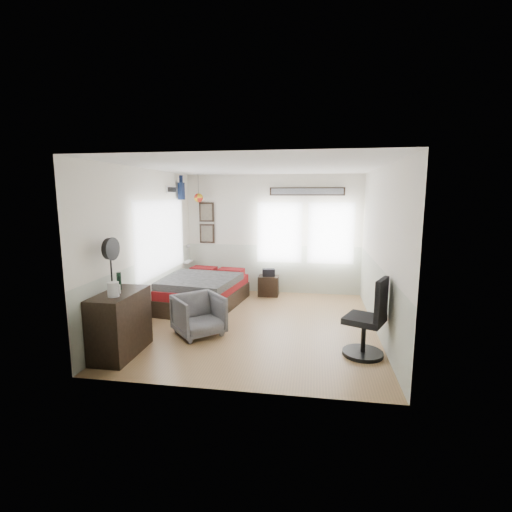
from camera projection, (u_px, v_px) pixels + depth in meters
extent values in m
cube|color=#A2784F|center=(258.00, 325.00, 6.50)|extent=(4.00, 4.50, 0.01)
cube|color=silver|center=(273.00, 234.00, 8.47)|extent=(4.00, 0.02, 2.70)
cube|color=silver|center=(227.00, 277.00, 4.08)|extent=(4.00, 0.02, 2.70)
cube|color=silver|center=(147.00, 246.00, 6.58)|extent=(0.02, 4.50, 2.70)
cube|color=silver|center=(381.00, 251.00, 5.97)|extent=(0.02, 4.50, 2.70)
cube|color=white|center=(258.00, 167.00, 6.06)|extent=(4.00, 4.50, 0.02)
cube|color=beige|center=(273.00, 269.00, 8.59)|extent=(4.00, 0.01, 1.10)
cube|color=beige|center=(150.00, 289.00, 6.71)|extent=(0.01, 4.50, 1.10)
cube|color=beige|center=(377.00, 299.00, 6.10)|extent=(0.01, 4.50, 1.10)
cube|color=silver|center=(162.00, 237.00, 7.10)|extent=(0.03, 2.20, 1.35)
cube|color=silver|center=(279.00, 233.00, 8.40)|extent=(0.95, 0.03, 1.30)
cube|color=silver|center=(331.00, 233.00, 8.22)|extent=(0.95, 0.03, 1.30)
cube|color=black|center=(207.00, 234.00, 8.67)|extent=(0.35, 0.03, 0.45)
cube|color=black|center=(207.00, 212.00, 8.59)|extent=(0.35, 0.03, 0.45)
cube|color=#7F7259|center=(207.00, 234.00, 8.66)|extent=(0.27, 0.01, 0.37)
cube|color=#7F7259|center=(206.00, 212.00, 8.58)|extent=(0.27, 0.01, 0.37)
cube|color=black|center=(307.00, 191.00, 8.16)|extent=(1.65, 0.03, 0.18)
cube|color=gray|center=(307.00, 191.00, 8.15)|extent=(1.58, 0.01, 0.13)
cube|color=white|center=(171.00, 190.00, 7.54)|extent=(0.02, 0.48, 0.14)
sphere|color=red|center=(199.00, 198.00, 8.30)|extent=(0.20, 0.20, 0.20)
cube|color=black|center=(202.00, 298.00, 7.59)|extent=(1.65, 2.16, 0.32)
cube|color=maroon|center=(202.00, 286.00, 7.55)|extent=(1.61, 2.12, 0.18)
cube|color=#5F5F5F|center=(199.00, 281.00, 7.31)|extent=(1.64, 1.63, 0.14)
cube|color=maroon|center=(198.00, 270.00, 8.35)|extent=(0.59, 0.41, 0.14)
cube|color=maroon|center=(227.00, 271.00, 8.25)|extent=(0.59, 0.41, 0.14)
cube|color=black|center=(120.00, 324.00, 5.23)|extent=(0.48, 1.00, 0.90)
imported|color=slate|center=(199.00, 315.00, 5.97)|extent=(1.01, 1.01, 0.66)
cube|color=black|center=(269.00, 286.00, 8.34)|extent=(0.45, 0.37, 0.45)
cylinder|color=black|center=(363.00, 353.00, 5.25)|extent=(0.57, 0.57, 0.05)
cylinder|color=black|center=(363.00, 337.00, 5.21)|extent=(0.07, 0.07, 0.44)
cube|color=black|center=(364.00, 320.00, 5.17)|extent=(0.67, 0.67, 0.09)
cube|color=black|center=(382.00, 299.00, 5.00)|extent=(0.25, 0.44, 0.57)
cylinder|color=silver|center=(113.00, 289.00, 4.94)|extent=(0.15, 0.15, 0.20)
cube|color=silver|center=(119.00, 289.00, 4.92)|extent=(0.02, 0.02, 0.12)
cylinder|color=black|center=(119.00, 281.00, 5.29)|extent=(0.06, 0.06, 0.26)
cylinder|color=black|center=(111.00, 271.00, 5.13)|extent=(0.02, 0.02, 0.60)
cylinder|color=black|center=(110.00, 249.00, 5.07)|extent=(0.08, 0.30, 0.30)
cylinder|color=black|center=(113.00, 249.00, 5.07)|extent=(0.04, 0.32, 0.32)
cube|color=black|center=(269.00, 273.00, 8.29)|extent=(0.30, 0.23, 0.16)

